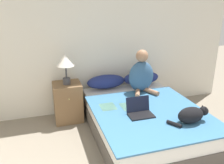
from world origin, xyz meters
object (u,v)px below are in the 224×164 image
Objects in this scene: pillow_near at (106,82)px; pillow_far at (141,78)px; person_sitting at (141,75)px; bed at (143,121)px; laptop_open at (140,111)px; cat_tabby at (192,115)px; table_lamp at (65,62)px; nightstand at (68,102)px.

pillow_near is 1.00× the size of pillow_far.
pillow_near is 0.95× the size of person_sitting.
person_sitting is (0.19, 0.54, 0.50)m from bed.
bed is 3.04× the size of pillow_far.
person_sitting is (-0.13, -0.29, 0.16)m from pillow_far.
pillow_far is at bearing 65.81° from laptop_open.
pillow_far is at bearing 65.62° from person_sitting.
pillow_near is 2.00× the size of laptop_open.
laptop_open is at bearing 142.14° from cat_tabby.
laptop_open is at bearing -81.50° from pillow_near.
nightstand is at bearing 92.27° from table_lamp.
person_sitting is at bearing -114.38° from pillow_far.
table_lamp is (-0.80, 0.95, 0.47)m from laptop_open.
pillow_near reaches higher than laptop_open.
laptop_open is (-0.51, 0.37, -0.05)m from cat_tabby.
table_lamp reaches higher than laptop_open.
cat_tabby is 1.13× the size of table_lamp.
cat_tabby is (0.03, -1.41, -0.02)m from pillow_far.
laptop_open is at bearing -114.54° from pillow_far.
pillow_far is at bearing 89.34° from cat_tabby.
person_sitting reaches higher than nightstand.
pillow_near is 1.36× the size of table_lamp.
laptop_open is (-0.48, -1.04, -0.07)m from pillow_far.
laptop_open is at bearing -49.76° from table_lamp.
table_lamp is at bearing 170.26° from person_sitting.
bed is 0.76m from person_sitting.
cat_tabby is 1.90m from nightstand.
person_sitting is 1.10× the size of nightstand.
pillow_near is at bearing 180.00° from pillow_far.
bed is 2.88× the size of person_sitting.
table_lamp is at bearing 130.59° from laptop_open.
pillow_far is at bearing 69.17° from bed.
table_lamp is at bearing 142.53° from bed.
bed is at bearing 53.28° from laptop_open.
pillow_far is 0.36m from person_sitting.
bed is 0.95m from pillow_near.
person_sitting is 1.15m from cat_tabby.
cat_tabby is at bearing -58.80° from bed.
bed is at bearing -110.83° from pillow_far.
person_sitting reaches higher than pillow_near.
nightstand is 0.66m from table_lamp.
pillow_far is 1.21× the size of cat_tabby.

